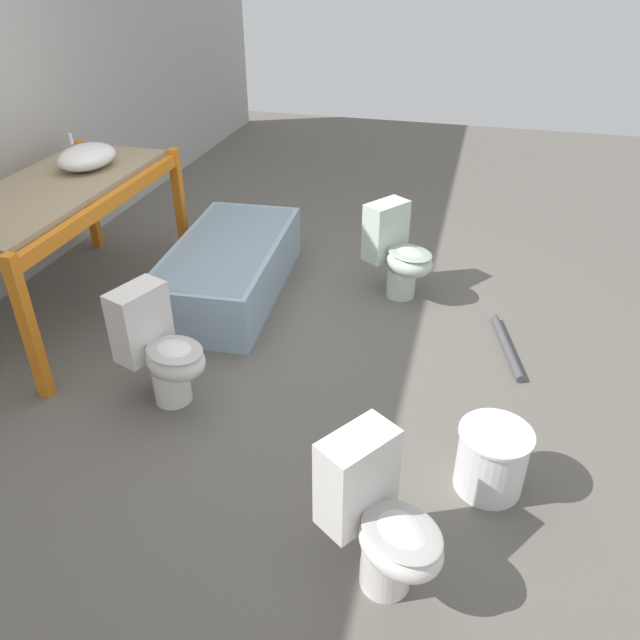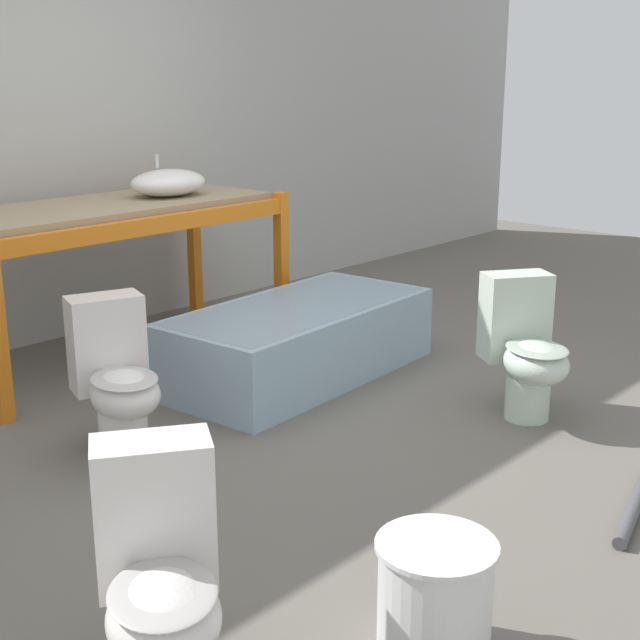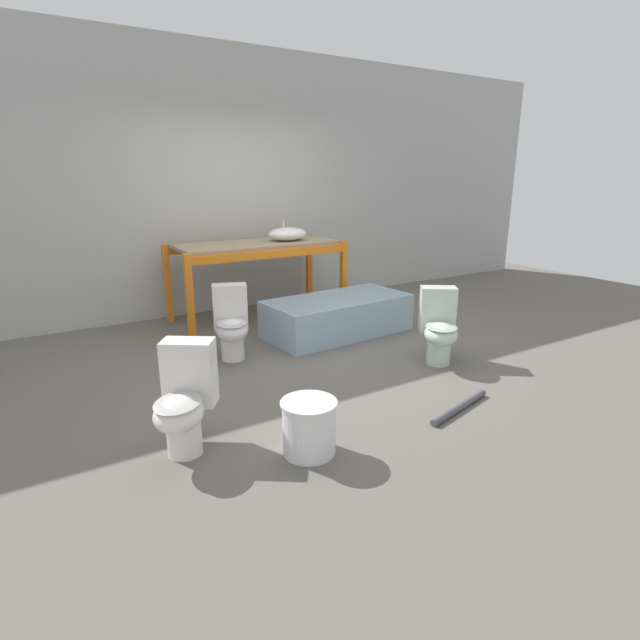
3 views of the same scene
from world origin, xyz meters
TOP-DOWN VIEW (x-y plane):
  - ground_plane at (0.00, 0.00)m, footprint 12.00×12.00m
  - warehouse_wall_rear at (0.00, 1.89)m, footprint 10.80×0.08m
  - shelving_rack at (0.06, 1.22)m, footprint 2.01×0.91m
  - sink_basin at (0.46, 1.18)m, footprint 0.49×0.36m
  - bathtub_main at (0.55, 0.20)m, footprint 1.64×0.86m
  - toilet_near at (0.86, -1.03)m, footprint 0.56×0.61m
  - toilet_far at (-1.63, -1.33)m, footprint 0.56×0.61m
  - toilet_extra at (-0.74, 0.09)m, footprint 0.47×0.61m
  - bucket_white at (-0.98, -1.78)m, footprint 0.36×0.36m
  - loose_pipe at (0.28, -1.87)m, footprint 0.72×0.23m

SIDE VIEW (x-z plane):
  - ground_plane at x=0.00m, z-range 0.00..0.00m
  - loose_pipe at x=0.28m, z-range 0.00..0.05m
  - bucket_white at x=-0.98m, z-range 0.01..0.36m
  - bathtub_main at x=0.55m, z-range 0.03..0.44m
  - toilet_near at x=0.86m, z-range 0.00..0.69m
  - toilet_far at x=-1.63m, z-range 0.00..0.69m
  - toilet_extra at x=-0.74m, z-range 0.00..0.69m
  - shelving_rack at x=0.06m, z-range 0.34..1.27m
  - sink_basin at x=0.46m, z-range 0.89..1.13m
  - warehouse_wall_rear at x=0.00m, z-range 0.00..3.20m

